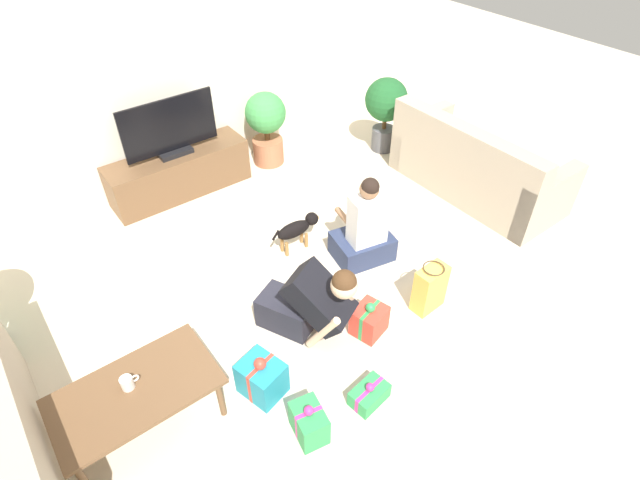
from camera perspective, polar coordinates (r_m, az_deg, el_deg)
name	(u,v)px	position (r m, az deg, el deg)	size (l,w,h in m)	color
ground_plane	(318,314)	(4.21, -0.18, -8.51)	(16.00, 16.00, 0.00)	beige
wall_back	(157,65)	(5.45, -18.11, 18.45)	(8.40, 0.06, 2.60)	silver
sofa_right	(475,167)	(5.65, 17.34, 7.93)	(0.84, 1.85, 0.85)	tan
coffee_table	(136,394)	(3.51, -20.31, -16.19)	(1.03, 0.59, 0.42)	brown
tv_console	(179,173)	(5.63, -15.77, 7.38)	(1.50, 0.44, 0.48)	brown
tv	(170,131)	(5.39, -16.74, 11.86)	(0.99, 0.20, 0.60)	black
potted_plant_corner_right	(386,106)	(6.13, 7.55, 14.97)	(0.51, 0.51, 0.90)	#4C4C51
potted_plant_back_right	(266,124)	(5.87, -6.16, 13.08)	(0.46, 0.46, 0.87)	#A36042
person_kneeling	(309,303)	(3.83, -1.25, -7.16)	(0.61, 0.83, 0.79)	#23232D
person_sitting	(364,232)	(4.52, 5.11, 0.97)	(0.59, 0.55, 0.90)	#283351
dog	(298,228)	(4.67, -2.55, 1.36)	(0.52, 0.14, 0.33)	black
gift_box_a	(309,423)	(3.49, -1.25, -20.14)	(0.23, 0.29, 0.31)	#2D934C
gift_box_b	(369,320)	(4.02, 5.65, -9.08)	(0.30, 0.28, 0.31)	red
gift_box_c	(369,394)	(3.69, 5.65, -17.16)	(0.29, 0.21, 0.19)	#2D934C
gift_box_d	(262,378)	(3.67, -6.67, -15.38)	(0.32, 0.35, 0.36)	teal
gift_bag_a	(430,288)	(4.21, 12.44, -5.40)	(0.28, 0.19, 0.45)	#E5B74C
mug	(128,383)	(3.47, -21.14, -14.97)	(0.12, 0.08, 0.09)	silver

